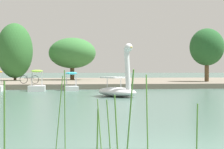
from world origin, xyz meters
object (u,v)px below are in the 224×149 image
at_px(pedal_boat_cyan, 71,85).
at_px(tree_broadleaf_left, 207,47).
at_px(bicycle_parked, 29,79).
at_px(tree_broadleaf_right, 72,53).
at_px(tree_willow_overhanging, 15,51).
at_px(pedal_boat_lime, 37,85).
at_px(swan_boat, 118,88).

bearing_deg(pedal_boat_cyan, tree_broadleaf_left, 27.50).
bearing_deg(tree_broadleaf_left, bicycle_parked, -166.45).
height_order(tree_broadleaf_left, bicycle_parked, tree_broadleaf_left).
distance_m(tree_broadleaf_left, bicycle_parked, 18.12).
distance_m(tree_broadleaf_right, bicycle_parked, 13.13).
relative_size(tree_willow_overhanging, tree_broadleaf_right, 0.82).
height_order(tree_broadleaf_left, tree_broadleaf_right, tree_broadleaf_left).
bearing_deg(pedal_boat_cyan, tree_broadleaf_right, 89.18).
xyz_separation_m(pedal_boat_lime, tree_willow_overhanging, (-3.62, 13.71, 3.36)).
xyz_separation_m(pedal_boat_cyan, tree_broadleaf_left, (13.83, 7.20, 3.48)).
xyz_separation_m(tree_broadleaf_left, tree_willow_overhanging, (-20.03, 6.10, -0.15)).
bearing_deg(pedal_boat_cyan, bicycle_parked, 139.44).
xyz_separation_m(tree_broadleaf_left, bicycle_parked, (-17.35, -4.18, -3.14)).
bearing_deg(pedal_boat_lime, tree_broadleaf_right, 79.88).
distance_m(pedal_boat_lime, tree_willow_overhanging, 14.57).
bearing_deg(swan_boat, tree_willow_overhanging, 113.48).
distance_m(pedal_boat_lime, tree_broadleaf_left, 18.42).
relative_size(pedal_boat_cyan, tree_willow_overhanging, 0.28).
distance_m(pedal_boat_lime, tree_broadleaf_right, 16.26).
height_order(pedal_boat_cyan, tree_broadleaf_right, tree_broadleaf_right).
bearing_deg(bicycle_parked, tree_willow_overhanging, 104.60).
bearing_deg(tree_broadleaf_right, tree_willow_overhanging, -162.85).
bearing_deg(pedal_boat_cyan, pedal_boat_lime, -170.94).
xyz_separation_m(pedal_boat_cyan, bicycle_parked, (-3.52, 3.02, 0.34)).
relative_size(swan_boat, pedal_boat_cyan, 1.83).
height_order(pedal_boat_cyan, tree_broadleaf_left, tree_broadleaf_left).
relative_size(tree_broadleaf_right, bicycle_parked, 4.76).
bearing_deg(pedal_boat_lime, tree_broadleaf_left, 24.88).
bearing_deg(bicycle_parked, tree_broadleaf_left, 13.55).
height_order(swan_boat, bicycle_parked, swan_boat).
distance_m(swan_boat, pedal_boat_cyan, 7.59).
relative_size(swan_boat, pedal_boat_lime, 1.61).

